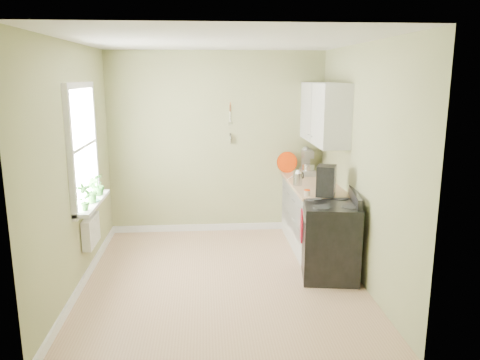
{
  "coord_description": "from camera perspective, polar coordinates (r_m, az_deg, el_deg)",
  "views": [
    {
      "loc": [
        -0.18,
        -5.13,
        2.34
      ],
      "look_at": [
        0.25,
        0.55,
        1.07
      ],
      "focal_mm": 35.0,
      "sensor_mm": 36.0,
      "label": 1
    }
  ],
  "objects": [
    {
      "name": "plant_b",
      "position": [
        5.67,
        -17.68,
        -1.21
      ],
      "size": [
        0.18,
        0.2,
        0.29
      ],
      "primitive_type": "imported",
      "rotation": [
        0.0,
        0.0,
        1.97
      ],
      "color": "#307528",
      "rests_on": "window_sill"
    },
    {
      "name": "red_tray",
      "position": [
        7.07,
        5.75,
        2.17
      ],
      "size": [
        0.32,
        0.1,
        0.32
      ],
      "primitive_type": "cylinder",
      "rotation": [
        1.45,
        0.0,
        0.15
      ],
      "color": "red",
      "rests_on": "countertop"
    },
    {
      "name": "coffee_maker",
      "position": [
        5.75,
        10.43,
        -0.19
      ],
      "size": [
        0.28,
        0.3,
        0.37
      ],
      "color": "black",
      "rests_on": "countertop"
    },
    {
      "name": "kettle",
      "position": [
        6.27,
        7.06,
        0.31
      ],
      "size": [
        0.21,
        0.12,
        0.21
      ],
      "color": "silver",
      "rests_on": "countertop"
    },
    {
      "name": "wall_right",
      "position": [
        5.52,
        14.67,
        1.85
      ],
      "size": [
        0.02,
        3.6,
        2.7
      ],
      "primitive_type": "cube",
      "color": "tan",
      "rests_on": "floor"
    },
    {
      "name": "window",
      "position": [
        5.66,
        -18.7,
        3.91
      ],
      "size": [
        0.06,
        1.14,
        1.44
      ],
      "color": "white",
      "rests_on": "wall_left"
    },
    {
      "name": "radiator",
      "position": [
        5.83,
        -17.71,
        -5.92
      ],
      "size": [
        0.12,
        0.5,
        0.35
      ],
      "primitive_type": "cube",
      "color": "white",
      "rests_on": "wall_left"
    },
    {
      "name": "wall_left",
      "position": [
        5.41,
        -19.59,
        1.32
      ],
      "size": [
        0.02,
        3.6,
        2.7
      ],
      "primitive_type": "cube",
      "color": "tan",
      "rests_on": "floor"
    },
    {
      "name": "stove",
      "position": [
        5.66,
        10.93,
        -7.09
      ],
      "size": [
        0.75,
        0.82,
        1.02
      ],
      "color": "black",
      "rests_on": "floor"
    },
    {
      "name": "window_sill",
      "position": [
        5.77,
        -17.53,
        -2.65
      ],
      "size": [
        0.18,
        1.14,
        0.04
      ],
      "primitive_type": "cube",
      "color": "white",
      "rests_on": "wall_left"
    },
    {
      "name": "floor",
      "position": [
        5.64,
        -2.17,
        -12.04
      ],
      "size": [
        3.2,
        3.6,
        0.02
      ],
      "primitive_type": "cube",
      "color": "tan",
      "rests_on": "ground"
    },
    {
      "name": "stand_mixer",
      "position": [
        6.97,
        8.2,
        2.06
      ],
      "size": [
        0.22,
        0.35,
        0.4
      ],
      "color": "#B2B2B7",
      "rests_on": "countertop"
    },
    {
      "name": "plant_c",
      "position": [
        6.0,
        -16.94,
        -0.53
      ],
      "size": [
        0.21,
        0.21,
        0.27
      ],
      "primitive_type": "imported",
      "rotation": [
        0.0,
        0.0,
        4.12
      ],
      "color": "#307528",
      "rests_on": "window_sill"
    },
    {
      "name": "wall_utensils",
      "position": [
        6.96,
        -1.19,
        6.19
      ],
      "size": [
        0.02,
        0.14,
        0.58
      ],
      "color": "tan",
      "rests_on": "wall_back"
    },
    {
      "name": "upper_cabinets",
      "position": [
        6.45,
        10.19,
        8.04
      ],
      "size": [
        0.35,
        1.4,
        0.8
      ],
      "primitive_type": "cube",
      "color": "silver",
      "rests_on": "wall_right"
    },
    {
      "name": "base_cabinets",
      "position": [
        6.58,
        8.87,
        -4.38
      ],
      "size": [
        0.6,
        1.6,
        0.87
      ],
      "primitive_type": "cube",
      "color": "silver",
      "rests_on": "floor"
    },
    {
      "name": "countertop",
      "position": [
        6.46,
        8.92,
        -0.53
      ],
      "size": [
        0.64,
        1.6,
        0.04
      ],
      "primitive_type": "cube",
      "color": "tan",
      "rests_on": "base_cabinets"
    },
    {
      "name": "plant_a",
      "position": [
        5.36,
        -18.49,
        -1.95
      ],
      "size": [
        0.19,
        0.2,
        0.31
      ],
      "primitive_type": "imported",
      "rotation": [
        0.0,
        0.0,
        0.81
      ],
      "color": "#307528",
      "rests_on": "window_sill"
    },
    {
      "name": "wall_back",
      "position": [
        7.01,
        -2.84,
        4.46
      ],
      "size": [
        3.2,
        0.02,
        2.7
      ],
      "primitive_type": "cube",
      "color": "tan",
      "rests_on": "floor"
    },
    {
      "name": "jar",
      "position": [
        5.73,
        8.18,
        -1.55
      ],
      "size": [
        0.07,
        0.07,
        0.08
      ],
      "color": "#AE9E8B",
      "rests_on": "countertop"
    },
    {
      "name": "ceiling",
      "position": [
        5.14,
        -2.43,
        16.71
      ],
      "size": [
        3.2,
        3.6,
        0.02
      ],
      "primitive_type": "cube",
      "color": "white",
      "rests_on": "wall_back"
    }
  ]
}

